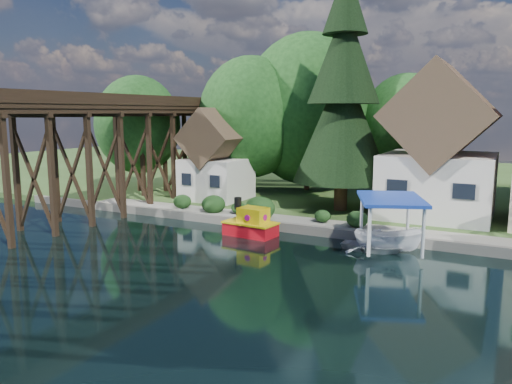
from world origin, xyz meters
TOP-DOWN VIEW (x-y plane):
  - ground at (0.00, 0.00)m, footprint 140.00×140.00m
  - bank at (0.00, 34.00)m, footprint 140.00×52.00m
  - seawall at (4.00, 8.00)m, footprint 60.00×0.40m
  - promenade at (6.00, 9.30)m, footprint 50.00×2.60m
  - trestle_bridge at (-16.00, 5.17)m, footprint 4.12×44.18m
  - house_left at (7.00, 16.00)m, footprint 7.64×8.64m
  - shed at (-11.00, 14.50)m, footprint 5.09×5.40m
  - bg_trees at (1.00, 21.25)m, footprint 49.90×13.30m
  - shrubs at (-4.60, 9.26)m, footprint 15.76×2.47m
  - conifer at (0.15, 14.57)m, footprint 7.36×7.36m
  - tugboat at (-3.10, 6.01)m, footprint 3.59×2.20m
  - boat_white_a at (4.81, 6.04)m, footprint 3.49×2.49m
  - boat_canopy at (5.76, 6.30)m, footprint 4.96×5.85m

SIDE VIEW (x-z plane):
  - ground at x=0.00m, z-range 0.00..0.00m
  - bank at x=0.00m, z-range 0.00..0.50m
  - seawall at x=4.00m, z-range 0.00..0.62m
  - boat_white_a at x=4.81m, z-range 0.00..0.72m
  - promenade at x=6.00m, z-range 0.50..0.56m
  - tugboat at x=-3.10m, z-range -0.50..1.99m
  - shrubs at x=-4.60m, z-range 0.38..2.08m
  - boat_canopy at x=5.76m, z-range -0.23..2.97m
  - shed at x=-11.00m, z-range -0.10..7.75m
  - house_left at x=7.00m, z-range -0.37..10.65m
  - trestle_bridge at x=-16.00m, z-range 0.70..10.00m
  - bg_trees at x=1.00m, z-range 2.00..12.57m
  - conifer at x=0.15m, z-range 0.16..18.29m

